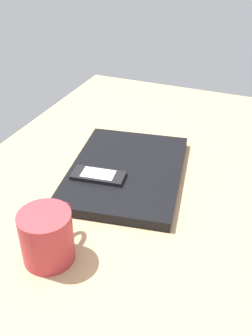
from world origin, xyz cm
name	(u,v)px	position (x,y,z in cm)	size (l,w,h in cm)	color
desk_surface	(142,197)	(0.00, 0.00, 1.50)	(120.00, 80.00, 3.00)	tan
laptop_closed	(126,171)	(4.01, 5.21, 4.08)	(32.71, 23.80, 2.16)	black
cell_phone_on_laptop	(98,175)	(-1.65, 9.18, 5.60)	(6.44, 11.72, 0.95)	black
coffee_mug	(48,236)	(-23.32, 7.84, 7.62)	(12.08, 8.65, 9.25)	#B23338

